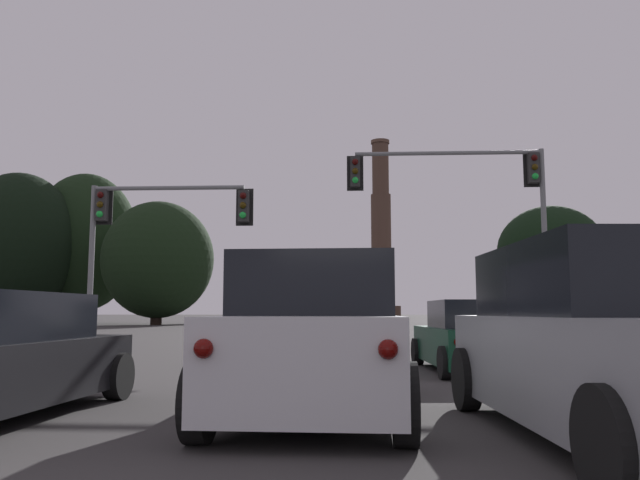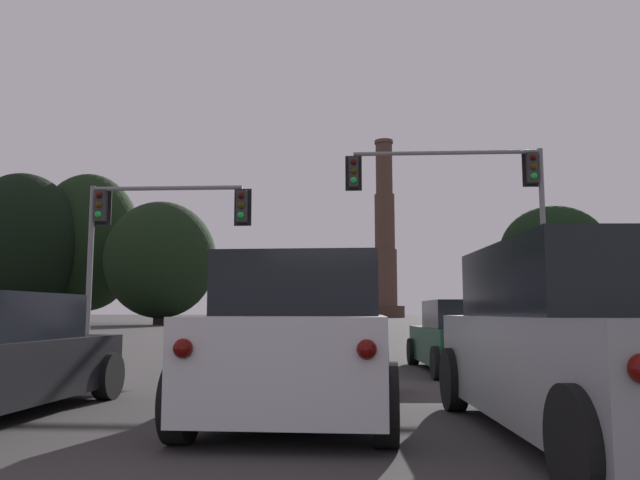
% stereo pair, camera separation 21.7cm
% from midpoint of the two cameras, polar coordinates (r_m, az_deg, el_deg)
% --- Properties ---
extents(hatchback_center_lane_front, '(1.94, 4.12, 1.44)m').
position_cam_midpoint_polar(hatchback_center_lane_front, '(14.38, -0.95, -8.75)').
color(hatchback_center_lane_front, black).
rests_on(hatchback_center_lane_front, ground_plane).
extents(hatchback_right_lane_front, '(2.09, 4.18, 1.44)m').
position_cam_midpoint_polar(hatchback_right_lane_front, '(13.18, 13.66, -8.76)').
color(hatchback_right_lane_front, '#0F3823').
rests_on(hatchback_right_lane_front, ground_plane).
extents(suv_center_lane_second, '(2.24, 4.95, 1.86)m').
position_cam_midpoint_polar(suv_center_lane_second, '(7.75, -0.51, -8.85)').
color(suv_center_lane_second, silver).
rests_on(suv_center_lane_second, ground_plane).
extents(suv_right_lane_second, '(2.32, 4.98, 1.86)m').
position_cam_midpoint_polar(suv_right_lane_second, '(6.49, 24.67, -8.69)').
color(suv_right_lane_second, gray).
rests_on(suv_right_lane_second, ground_plane).
extents(traffic_light_overhead_right, '(6.90, 0.50, 6.79)m').
position_cam_midpoint_polar(traffic_light_overhead_right, '(22.12, 14.41, 4.12)').
color(traffic_light_overhead_right, slate).
rests_on(traffic_light_overhead_right, ground_plane).
extents(traffic_light_overhead_left, '(5.55, 0.50, 5.41)m').
position_cam_midpoint_polar(traffic_light_overhead_left, '(21.47, -15.39, 1.52)').
color(traffic_light_overhead_left, slate).
rests_on(traffic_light_overhead_left, ground_plane).
extents(smokestack, '(8.00, 8.00, 38.48)m').
position_cam_midpoint_polar(smokestack, '(134.19, 6.01, -0.65)').
color(smokestack, '#3C2B22').
rests_on(smokestack, ground_plane).
extents(treeline_left_mid, '(11.70, 10.53, 15.15)m').
position_cam_midpoint_polar(treeline_left_mid, '(69.17, -25.59, -0.34)').
color(treeline_left_mid, black).
rests_on(treeline_left_mid, ground_plane).
extents(treeline_far_left, '(11.19, 10.07, 15.99)m').
position_cam_midpoint_polar(treeline_far_left, '(70.98, -20.38, -0.18)').
color(treeline_far_left, black).
rests_on(treeline_far_left, ground_plane).
extents(treeline_far_right, '(9.96, 8.96, 11.30)m').
position_cam_midpoint_polar(treeline_far_right, '(63.12, 20.70, -0.99)').
color(treeline_far_right, black).
rests_on(treeline_far_right, ground_plane).
extents(treeline_right_mid, '(10.56, 9.50, 11.71)m').
position_cam_midpoint_polar(treeline_right_mid, '(61.09, -14.28, -1.75)').
color(treeline_right_mid, black).
rests_on(treeline_right_mid, ground_plane).
extents(treeline_center_left, '(7.07, 6.36, 11.91)m').
position_cam_midpoint_polar(treeline_center_left, '(71.46, -21.24, -2.00)').
color(treeline_center_left, black).
rests_on(treeline_center_left, ground_plane).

